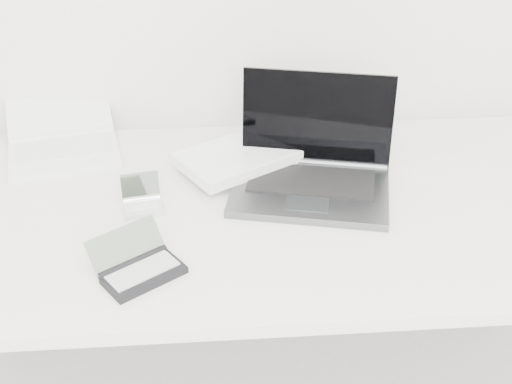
{
  "coord_description": "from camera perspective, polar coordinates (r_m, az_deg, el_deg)",
  "views": [
    {
      "loc": [
        -0.13,
        0.19,
        1.62
      ],
      "look_at": [
        -0.03,
        1.51,
        0.79
      ],
      "focal_mm": 50.0,
      "sensor_mm": 36.0,
      "label": 1
    }
  ],
  "objects": [
    {
      "name": "desk",
      "position": [
        1.65,
        0.93,
        -2.35
      ],
      "size": [
        1.6,
        0.8,
        0.73
      ],
      "color": "white",
      "rests_on": "ground"
    },
    {
      "name": "pda_silver",
      "position": [
        1.63,
        -9.07,
        -0.79
      ],
      "size": [
        0.1,
        0.1,
        0.07
      ],
      "rotation": [
        0.0,
        0.0,
        0.17
      ],
      "color": "silver",
      "rests_on": "desk"
    },
    {
      "name": "laptop_large",
      "position": [
        1.7,
        2.35,
        2.14
      ],
      "size": [
        0.54,
        0.44,
        0.25
      ],
      "rotation": [
        0.0,
        0.0,
        -0.23
      ],
      "color": "#545759",
      "rests_on": "desk"
    },
    {
      "name": "netbook_open_white",
      "position": [
        1.9,
        -15.21,
        3.87
      ],
      "size": [
        0.33,
        0.39,
        0.09
      ],
      "rotation": [
        0.0,
        0.0,
        0.2
      ],
      "color": "white",
      "rests_on": "desk"
    },
    {
      "name": "palmtop_charcoal",
      "position": [
        1.43,
        -9.36,
        -5.94
      ],
      "size": [
        0.2,
        0.2,
        0.07
      ],
      "rotation": [
        0.0,
        0.0,
        0.6
      ],
      "color": "black",
      "rests_on": "desk"
    }
  ]
}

